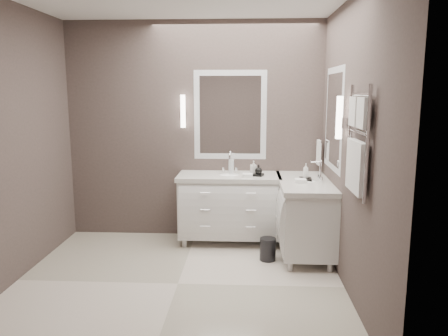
{
  "coord_description": "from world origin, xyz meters",
  "views": [
    {
      "loc": [
        0.65,
        -3.95,
        1.85
      ],
      "look_at": [
        0.41,
        0.7,
        1.02
      ],
      "focal_mm": 35.0,
      "sensor_mm": 36.0,
      "label": 1
    }
  ],
  "objects_px": {
    "vanity_back": "(229,204)",
    "towel_ladder": "(357,148)",
    "waste_bin": "(268,249)",
    "vanity_right": "(305,212)"
  },
  "relations": [
    {
      "from": "vanity_back",
      "to": "towel_ladder",
      "type": "bearing_deg",
      "value": -55.9
    },
    {
      "from": "towel_ladder",
      "to": "waste_bin",
      "type": "relative_size",
      "value": 3.6
    },
    {
      "from": "towel_ladder",
      "to": "vanity_back",
      "type": "bearing_deg",
      "value": 124.1
    },
    {
      "from": "vanity_back",
      "to": "vanity_right",
      "type": "distance_m",
      "value": 0.93
    },
    {
      "from": "vanity_right",
      "to": "waste_bin",
      "type": "distance_m",
      "value": 0.61
    },
    {
      "from": "vanity_right",
      "to": "towel_ladder",
      "type": "bearing_deg",
      "value": -80.16
    },
    {
      "from": "towel_ladder",
      "to": "waste_bin",
      "type": "xyz_separation_m",
      "value": [
        -0.65,
        1.05,
        -1.27
      ]
    },
    {
      "from": "vanity_right",
      "to": "towel_ladder",
      "type": "xyz_separation_m",
      "value": [
        0.23,
        -1.3,
        0.91
      ]
    },
    {
      "from": "towel_ladder",
      "to": "waste_bin",
      "type": "height_order",
      "value": "towel_ladder"
    },
    {
      "from": "vanity_right",
      "to": "waste_bin",
      "type": "bearing_deg",
      "value": -149.54
    }
  ]
}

